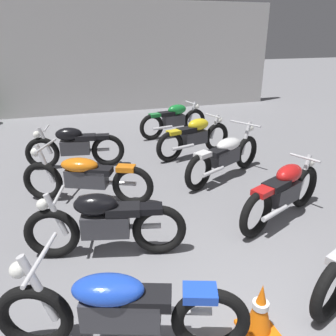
{
  "coord_description": "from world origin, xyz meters",
  "views": [
    {
      "loc": [
        -1.63,
        -1.46,
        2.6
      ],
      "look_at": [
        0.0,
        3.39,
        0.55
      ],
      "focal_mm": 36.29,
      "sensor_mm": 36.0,
      "label": 1
    }
  ],
  "objects_px": {
    "motorcycle_left_row_3": "(75,146)",
    "motorcycle_right_row_3": "(195,136)",
    "motorcycle_right_row_1": "(284,192)",
    "motorcycle_right_row_4": "(174,119)",
    "motorcycle_right_row_2": "(225,155)",
    "motorcycle_left_row_0": "(120,309)",
    "motorcycle_left_row_2": "(86,177)",
    "motorcycle_left_row_1": "(105,223)",
    "traffic_cone": "(260,310)"
  },
  "relations": [
    {
      "from": "motorcycle_left_row_2",
      "to": "motorcycle_left_row_3",
      "type": "xyz_separation_m",
      "value": [
        -0.05,
        1.66,
        0.01
      ]
    },
    {
      "from": "motorcycle_right_row_4",
      "to": "motorcycle_left_row_0",
      "type": "bearing_deg",
      "value": -113.5
    },
    {
      "from": "motorcycle_left_row_2",
      "to": "traffic_cone",
      "type": "bearing_deg",
      "value": -68.97
    },
    {
      "from": "motorcycle_right_row_1",
      "to": "motorcycle_right_row_2",
      "type": "xyz_separation_m",
      "value": [
        -0.07,
        1.67,
        -0.01
      ]
    },
    {
      "from": "motorcycle_right_row_1",
      "to": "motorcycle_left_row_1",
      "type": "bearing_deg",
      "value": -179.01
    },
    {
      "from": "motorcycle_left_row_2",
      "to": "motorcycle_right_row_1",
      "type": "bearing_deg",
      "value": -29.01
    },
    {
      "from": "motorcycle_left_row_2",
      "to": "motorcycle_right_row_2",
      "type": "distance_m",
      "value": 2.59
    },
    {
      "from": "motorcycle_left_row_2",
      "to": "motorcycle_right_row_3",
      "type": "height_order",
      "value": "motorcycle_left_row_2"
    },
    {
      "from": "motorcycle_left_row_2",
      "to": "motorcycle_right_row_2",
      "type": "height_order",
      "value": "same"
    },
    {
      "from": "motorcycle_right_row_4",
      "to": "motorcycle_right_row_2",
      "type": "bearing_deg",
      "value": -90.52
    },
    {
      "from": "motorcycle_left_row_3",
      "to": "motorcycle_right_row_1",
      "type": "bearing_deg",
      "value": -49.14
    },
    {
      "from": "motorcycle_left_row_2",
      "to": "motorcycle_right_row_3",
      "type": "bearing_deg",
      "value": 31.12
    },
    {
      "from": "motorcycle_left_row_0",
      "to": "motorcycle_right_row_4",
      "type": "height_order",
      "value": "motorcycle_left_row_0"
    },
    {
      "from": "motorcycle_left_row_1",
      "to": "motorcycle_right_row_4",
      "type": "xyz_separation_m",
      "value": [
        2.55,
        4.66,
        0.0
      ]
    },
    {
      "from": "motorcycle_right_row_1",
      "to": "traffic_cone",
      "type": "bearing_deg",
      "value": -130.9
    },
    {
      "from": "motorcycle_left_row_2",
      "to": "motorcycle_right_row_4",
      "type": "distance_m",
      "value": 4.09
    },
    {
      "from": "motorcycle_right_row_4",
      "to": "motorcycle_left_row_1",
      "type": "bearing_deg",
      "value": -118.64
    },
    {
      "from": "motorcycle_left_row_1",
      "to": "motorcycle_right_row_1",
      "type": "relative_size",
      "value": 1.04
    },
    {
      "from": "motorcycle_right_row_2",
      "to": "traffic_cone",
      "type": "height_order",
      "value": "motorcycle_right_row_2"
    },
    {
      "from": "motorcycle_right_row_3",
      "to": "motorcycle_right_row_2",
      "type": "bearing_deg",
      "value": -87.4
    },
    {
      "from": "traffic_cone",
      "to": "motorcycle_left_row_0",
      "type": "bearing_deg",
      "value": 169.83
    },
    {
      "from": "motorcycle_right_row_3",
      "to": "motorcycle_right_row_4",
      "type": "distance_m",
      "value": 1.62
    },
    {
      "from": "motorcycle_left_row_3",
      "to": "motorcycle_right_row_3",
      "type": "height_order",
      "value": "same"
    },
    {
      "from": "motorcycle_left_row_1",
      "to": "motorcycle_right_row_2",
      "type": "relative_size",
      "value": 0.97
    },
    {
      "from": "motorcycle_left_row_0",
      "to": "traffic_cone",
      "type": "bearing_deg",
      "value": -10.17
    },
    {
      "from": "motorcycle_left_row_0",
      "to": "motorcycle_left_row_1",
      "type": "xyz_separation_m",
      "value": [
        0.09,
        1.41,
        0.01
      ]
    },
    {
      "from": "motorcycle_right_row_2",
      "to": "motorcycle_right_row_3",
      "type": "bearing_deg",
      "value": 92.6
    },
    {
      "from": "motorcycle_left_row_0",
      "to": "motorcycle_right_row_1",
      "type": "bearing_deg",
      "value": 28.4
    },
    {
      "from": "motorcycle_left_row_0",
      "to": "motorcycle_right_row_1",
      "type": "distance_m",
      "value": 3.05
    },
    {
      "from": "motorcycle_left_row_3",
      "to": "motorcycle_right_row_1",
      "type": "distance_m",
      "value": 4.14
    },
    {
      "from": "motorcycle_left_row_2",
      "to": "motorcycle_right_row_3",
      "type": "distance_m",
      "value": 2.95
    },
    {
      "from": "motorcycle_left_row_0",
      "to": "motorcycle_right_row_3",
      "type": "relative_size",
      "value": 1.07
    },
    {
      "from": "motorcycle_left_row_3",
      "to": "motorcycle_right_row_2",
      "type": "height_order",
      "value": "motorcycle_right_row_2"
    },
    {
      "from": "motorcycle_right_row_3",
      "to": "motorcycle_left_row_1",
      "type": "bearing_deg",
      "value": -128.92
    },
    {
      "from": "motorcycle_right_row_3",
      "to": "motorcycle_left_row_3",
      "type": "bearing_deg",
      "value": 177.09
    },
    {
      "from": "motorcycle_right_row_1",
      "to": "motorcycle_right_row_3",
      "type": "xyz_separation_m",
      "value": [
        -0.13,
        3.0,
        0.0
      ]
    },
    {
      "from": "motorcycle_right_row_1",
      "to": "motorcycle_right_row_3",
      "type": "distance_m",
      "value": 3.0
    },
    {
      "from": "motorcycle_left_row_1",
      "to": "motorcycle_left_row_0",
      "type": "bearing_deg",
      "value": -93.74
    },
    {
      "from": "motorcycle_right_row_1",
      "to": "motorcycle_right_row_2",
      "type": "relative_size",
      "value": 0.93
    },
    {
      "from": "motorcycle_left_row_3",
      "to": "motorcycle_right_row_3",
      "type": "xyz_separation_m",
      "value": [
        2.58,
        -0.13,
        0.0
      ]
    },
    {
      "from": "motorcycle_left_row_2",
      "to": "traffic_cone",
      "type": "relative_size",
      "value": 3.71
    },
    {
      "from": "motorcycle_left_row_1",
      "to": "motorcycle_left_row_2",
      "type": "bearing_deg",
      "value": 92.55
    },
    {
      "from": "motorcycle_right_row_1",
      "to": "motorcycle_right_row_4",
      "type": "xyz_separation_m",
      "value": [
        -0.05,
        4.62,
        0.0
      ]
    },
    {
      "from": "motorcycle_left_row_2",
      "to": "traffic_cone",
      "type": "height_order",
      "value": "motorcycle_left_row_2"
    },
    {
      "from": "motorcycle_left_row_2",
      "to": "motorcycle_left_row_0",
      "type": "bearing_deg",
      "value": -90.47
    },
    {
      "from": "motorcycle_left_row_3",
      "to": "motorcycle_right_row_3",
      "type": "relative_size",
      "value": 1.01
    },
    {
      "from": "motorcycle_right_row_1",
      "to": "traffic_cone",
      "type": "xyz_separation_m",
      "value": [
        -1.45,
        -1.67,
        -0.2
      ]
    },
    {
      "from": "motorcycle_left_row_1",
      "to": "motorcycle_left_row_3",
      "type": "height_order",
      "value": "same"
    },
    {
      "from": "motorcycle_left_row_0",
      "to": "motorcycle_right_row_3",
      "type": "xyz_separation_m",
      "value": [
        2.55,
        4.45,
        0.01
      ]
    },
    {
      "from": "motorcycle_left_row_3",
      "to": "motorcycle_left_row_0",
      "type": "bearing_deg",
      "value": -89.68
    }
  ]
}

